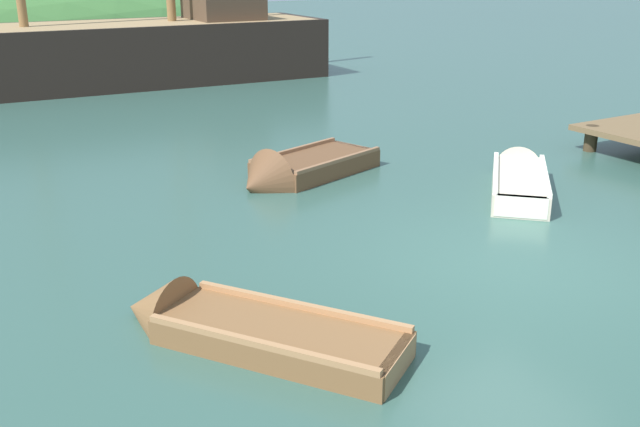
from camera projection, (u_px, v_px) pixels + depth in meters
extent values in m
plane|color=#33564C|center=(511.00, 263.00, 10.09)|extent=(120.00, 120.00, 0.00)
cylinder|color=#433421|center=(589.00, 152.00, 15.97)|extent=(0.28, 0.28, 1.16)
cube|color=black|center=(112.00, 67.00, 24.19)|extent=(14.48, 4.51, 2.78)
cube|color=#997A51|center=(108.00, 25.00, 23.75)|extent=(13.89, 4.17, 0.10)
cube|color=#4C3828|center=(223.00, 3.00, 25.34)|extent=(2.32, 2.79, 1.10)
cube|color=brown|center=(281.00, 343.00, 7.83)|extent=(2.36, 2.82, 0.40)
cone|color=brown|center=(153.00, 312.00, 8.51)|extent=(1.18, 1.10, 0.97)
cube|color=#AE7B4F|center=(396.00, 365.00, 7.29)|extent=(0.83, 0.61, 0.28)
cube|color=#AE7B4F|center=(243.00, 322.00, 7.97)|extent=(0.88, 0.67, 0.05)
cube|color=#AE7B4F|center=(321.00, 340.00, 7.59)|extent=(0.88, 0.67, 0.05)
cube|color=#AE7B4F|center=(300.00, 306.00, 8.16)|extent=(1.54, 2.25, 0.07)
cube|color=#AE7B4F|center=(258.00, 344.00, 7.35)|extent=(1.54, 2.25, 0.07)
cube|color=brown|center=(316.00, 167.00, 14.31)|extent=(2.74, 1.95, 0.45)
cone|color=brown|center=(259.00, 185.00, 13.22)|extent=(0.96, 1.34, 1.21)
cube|color=#8E6242|center=(354.00, 153.00, 15.12)|extent=(0.46, 1.13, 0.32)
cube|color=#8E6242|center=(301.00, 164.00, 13.95)|extent=(0.52, 1.17, 0.05)
cube|color=#8E6242|center=(331.00, 155.00, 14.56)|extent=(0.52, 1.17, 0.05)
cube|color=#8E6242|center=(294.00, 150.00, 14.60)|extent=(2.34, 0.80, 0.07)
cube|color=#8E6242|center=(339.00, 160.00, 13.85)|extent=(2.34, 0.80, 0.07)
cube|color=beige|center=(519.00, 188.00, 12.92)|extent=(2.49, 2.52, 0.50)
cone|color=beige|center=(517.00, 164.00, 14.43)|extent=(1.09, 1.09, 0.88)
cube|color=white|center=(521.00, 206.00, 11.75)|extent=(0.68, 0.67, 0.35)
cube|color=white|center=(519.00, 171.00, 13.28)|extent=(0.74, 0.72, 0.05)
cube|color=white|center=(521.00, 186.00, 12.44)|extent=(0.74, 0.72, 0.05)
cube|color=white|center=(545.00, 175.00, 12.74)|extent=(1.84, 1.89, 0.07)
cube|color=white|center=(496.00, 172.00, 12.92)|extent=(1.84, 1.89, 0.07)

